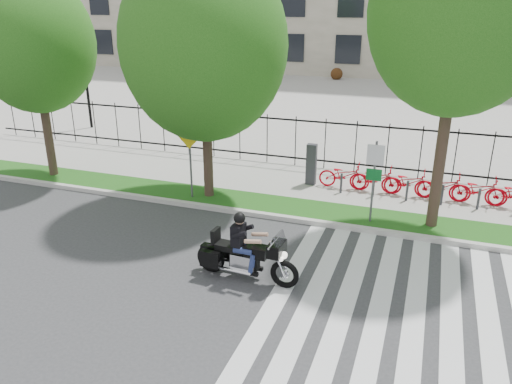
% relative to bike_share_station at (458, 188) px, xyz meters
% --- Properties ---
extents(ground, '(120.00, 120.00, 0.00)m').
position_rel_bike_share_station_xyz_m(ground, '(-6.12, -7.20, -0.63)').
color(ground, '#343436').
rests_on(ground, ground).
extents(curb, '(60.00, 0.20, 0.15)m').
position_rel_bike_share_station_xyz_m(curb, '(-6.12, -3.10, -0.55)').
color(curb, '#BBB8B0').
rests_on(curb, ground).
extents(grass_verge, '(60.00, 1.50, 0.15)m').
position_rel_bike_share_station_xyz_m(grass_verge, '(-6.12, -2.25, -0.55)').
color(grass_verge, '#1C5014').
rests_on(grass_verge, ground).
extents(sidewalk, '(60.00, 3.50, 0.15)m').
position_rel_bike_share_station_xyz_m(sidewalk, '(-6.12, 0.25, -0.55)').
color(sidewalk, '#9D9A93').
rests_on(sidewalk, ground).
extents(plaza, '(80.00, 34.00, 0.10)m').
position_rel_bike_share_station_xyz_m(plaza, '(-6.12, 17.80, -0.58)').
color(plaza, '#9D9A93').
rests_on(plaza, ground).
extents(crosswalk_stripes, '(5.70, 8.00, 0.01)m').
position_rel_bike_share_station_xyz_m(crosswalk_stripes, '(-1.30, -7.20, -0.62)').
color(crosswalk_stripes, silver).
rests_on(crosswalk_stripes, ground).
extents(iron_fence, '(30.00, 0.06, 2.00)m').
position_rel_bike_share_station_xyz_m(iron_fence, '(-6.12, 2.00, 0.52)').
color(iron_fence, black).
rests_on(iron_fence, sidewalk).
extents(lamp_post_left, '(1.06, 0.70, 4.25)m').
position_rel_bike_share_station_xyz_m(lamp_post_left, '(-18.12, 4.80, 2.58)').
color(lamp_post_left, black).
rests_on(lamp_post_left, ground).
extents(street_tree_0, '(4.25, 4.25, 7.30)m').
position_rel_bike_share_station_xyz_m(street_tree_0, '(-14.57, -2.25, 4.36)').
color(street_tree_0, '#34251C').
rests_on(street_tree_0, grass_verge).
extents(street_tree_1, '(5.23, 5.23, 7.98)m').
position_rel_bike_share_station_xyz_m(street_tree_1, '(-8.00, -2.25, 4.49)').
color(street_tree_1, '#34251C').
rests_on(street_tree_1, grass_verge).
extents(street_tree_2, '(4.73, 4.73, 8.72)m').
position_rel_bike_share_station_xyz_m(street_tree_2, '(-0.73, -2.25, 5.51)').
color(street_tree_2, '#34251C').
rests_on(street_tree_2, grass_verge).
extents(bike_share_station, '(9.97, 0.85, 1.50)m').
position_rel_bike_share_station_xyz_m(bike_share_station, '(0.00, 0.00, 0.00)').
color(bike_share_station, '#2D2D33').
rests_on(bike_share_station, sidewalk).
extents(sign_pole_regulatory, '(0.50, 0.09, 2.50)m').
position_rel_bike_share_station_xyz_m(sign_pole_regulatory, '(-2.48, -2.62, 1.11)').
color(sign_pole_regulatory, '#59595B').
rests_on(sign_pole_regulatory, grass_verge).
extents(sign_pole_warning, '(0.78, 0.09, 2.49)m').
position_rel_bike_share_station_xyz_m(sign_pole_warning, '(-8.47, -2.62, 1.12)').
color(sign_pole_warning, '#59595B').
rests_on(sign_pole_warning, grass_verge).
extents(motorcycle_rider, '(2.71, 0.82, 2.09)m').
position_rel_bike_share_station_xyz_m(motorcycle_rider, '(-4.93, -6.77, 0.07)').
color(motorcycle_rider, black).
rests_on(motorcycle_rider, ground).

